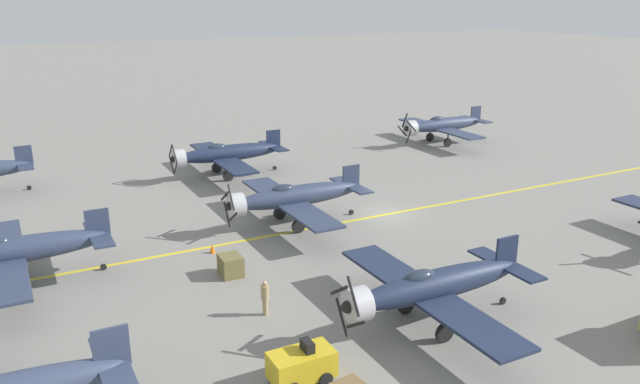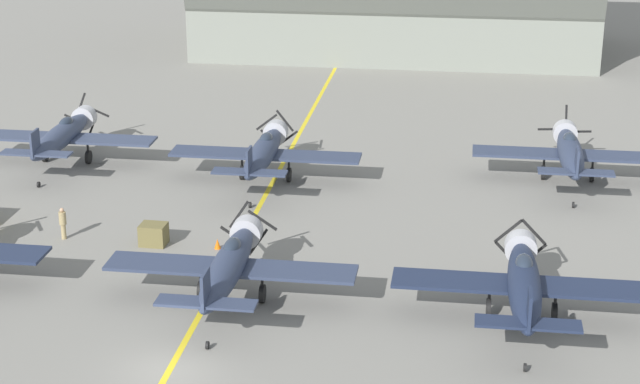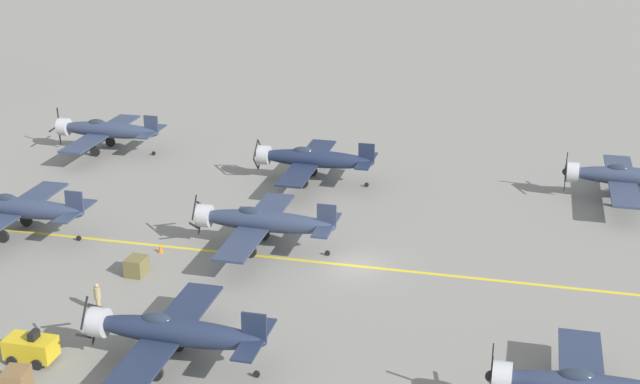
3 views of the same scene
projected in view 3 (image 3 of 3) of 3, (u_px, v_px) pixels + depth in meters
The scene contains 13 objects.
ground_plane at pixel (352, 266), 57.80m from camera, with size 400.00×400.00×0.00m, color gray.
taxiway_stripe at pixel (352, 266), 57.80m from camera, with size 0.30×160.00×0.01m, color yellow.
airplane_mid_right at pixel (312, 159), 72.01m from camera, with size 12.00×9.98×3.65m.
airplane_far_center at pixel (17, 208), 61.89m from camera, with size 12.00×9.98×3.65m.
airplane_mid_left at pixel (171, 332), 45.65m from camera, with size 12.00×9.98×3.65m.
airplane_mid_center at pixel (261, 221), 59.57m from camera, with size 12.00×9.98×3.65m.
airplane_near_right at pixel (627, 177), 67.96m from camera, with size 12.00×9.98×3.65m.
airplane_far_right at pixel (105, 130), 79.67m from camera, with size 12.00×9.98×3.80m.
tow_tractor at pixel (31, 348), 46.53m from camera, with size 1.57×2.60×1.79m.
ground_crew_walking at pixel (98, 296), 51.58m from camera, with size 0.39×0.39×1.80m.
supply_crate_by_tanker at pixel (16, 380), 44.00m from camera, with size 1.39×1.16×1.16m, color brown.
supply_crate_mid_lane at pixel (137, 266), 56.35m from camera, with size 1.40×1.16×1.16m, color brown.
traffic_cone at pixel (160, 249), 59.66m from camera, with size 0.36×0.36×0.55m, color orange.
Camera 3 is at (-51.47, -10.36, 24.74)m, focal length 50.00 mm.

